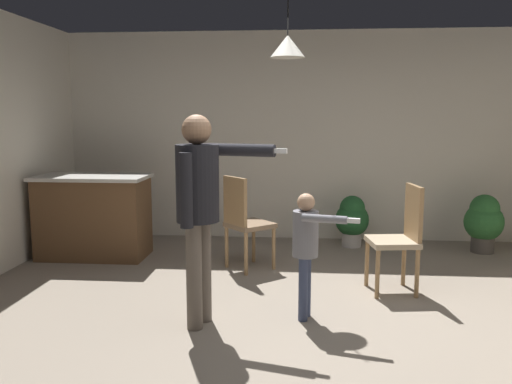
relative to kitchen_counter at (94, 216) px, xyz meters
name	(u,v)px	position (x,y,z in m)	size (l,w,h in m)	color
ground	(310,335)	(2.45, -2.01, -0.48)	(7.68, 7.68, 0.00)	gray
wall_back	(307,137)	(2.45, 1.19, 0.87)	(6.40, 0.10, 2.70)	silver
kitchen_counter	(94,216)	(0.00, 0.00, 0.00)	(1.26, 0.66, 0.95)	brown
person_adult	(199,197)	(1.60, -1.88, 0.54)	(0.84, 0.46, 1.64)	#60564C
person_child	(307,242)	(2.42, -1.68, 0.16)	(0.50, 0.38, 1.02)	#384260
dining_chair_by_counter	(244,219)	(1.78, -0.36, 0.07)	(0.59, 0.59, 1.00)	#99754C
dining_chair_near_wall	(400,234)	(3.29, -0.94, 0.07)	(0.47, 0.47, 1.00)	#99754C
potted_plant_corner	(484,221)	(4.55, 0.59, -0.09)	(0.46, 0.46, 0.70)	#4C4742
potted_plant_by_wall	(352,219)	(3.01, 0.74, -0.12)	(0.42, 0.42, 0.64)	#B7B2AD
ceiling_light_pendant	(288,46)	(2.24, -0.84, 1.77)	(0.32, 0.32, 0.55)	silver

